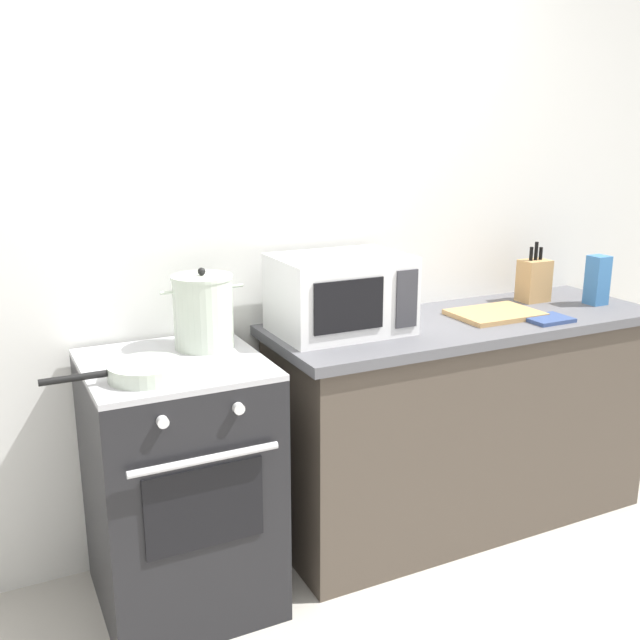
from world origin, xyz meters
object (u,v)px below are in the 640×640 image
object	(u,v)px
stock_pot	(203,311)
knife_block	(534,280)
microwave	(340,294)
cutting_board	(495,314)
stove	(180,484)
frying_pan	(144,371)
pasta_box	(597,280)
oven_mitt	(548,319)

from	to	relation	value
stock_pot	knife_block	size ratio (longest dim) A/B	1.11
microwave	cutting_board	distance (m)	0.72
stove	cutting_board	bearing A→B (deg)	0.05
stove	frying_pan	size ratio (longest dim) A/B	2.09
microwave	knife_block	xyz separation A→B (m)	(1.03, 0.06, -0.05)
frying_pan	microwave	world-z (taller)	microwave
stock_pot	knife_block	xyz separation A→B (m)	(1.56, 0.03, -0.04)
frying_pan	microwave	size ratio (longest dim) A/B	0.88
microwave	pasta_box	distance (m)	1.24
pasta_box	oven_mitt	size ratio (longest dim) A/B	1.22
stock_pot	pasta_box	distance (m)	1.78
stock_pot	frying_pan	bearing A→B (deg)	-138.57
frying_pan	cutting_board	size ratio (longest dim) A/B	1.22
oven_mitt	stove	bearing A→B (deg)	174.04
knife_block	pasta_box	distance (m)	0.27
stove	stock_pot	bearing A→B (deg)	38.00
stove	oven_mitt	distance (m)	1.60
stove	pasta_box	size ratio (longest dim) A/B	4.18
microwave	oven_mitt	distance (m)	0.88
frying_pan	stock_pot	bearing A→B (deg)	41.43
cutting_board	microwave	bearing A→B (deg)	173.61
stove	microwave	distance (m)	0.92
microwave	pasta_box	size ratio (longest dim) A/B	2.27
frying_pan	cutting_board	distance (m)	1.51
stock_pot	oven_mitt	distance (m)	1.41
stove	frying_pan	bearing A→B (deg)	-135.05
stove	cutting_board	world-z (taller)	cutting_board
knife_block	oven_mitt	world-z (taller)	knife_block
stove	stock_pot	size ratio (longest dim) A/B	3.04
stock_pot	knife_block	distance (m)	1.56
knife_block	oven_mitt	bearing A→B (deg)	-121.97
stock_pot	oven_mitt	size ratio (longest dim) A/B	1.68
pasta_box	oven_mitt	xyz separation A→B (m)	(-0.40, -0.13, -0.10)
frying_pan	oven_mitt	distance (m)	1.65
stock_pot	oven_mitt	world-z (taller)	stock_pot
frying_pan	pasta_box	distance (m)	2.05
frying_pan	knife_block	xyz separation A→B (m)	(1.84, 0.27, 0.07)
stock_pot	cutting_board	size ratio (longest dim) A/B	0.84
stove	microwave	bearing A→B (deg)	6.62
stove	cutting_board	xyz separation A→B (m)	(1.38, 0.00, 0.47)
knife_block	oven_mitt	distance (m)	0.36
microwave	frying_pan	bearing A→B (deg)	-165.65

